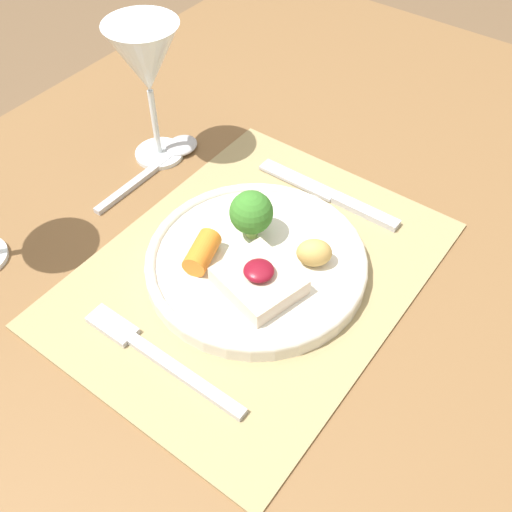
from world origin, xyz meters
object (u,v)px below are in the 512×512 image
object	(u,v)px
spoon	(170,155)
dinner_plate	(256,259)
knife	(336,198)
fork	(152,353)
wine_glass_near	(146,63)

from	to	relation	value
spoon	dinner_plate	bearing A→B (deg)	-111.92
dinner_plate	knife	size ratio (longest dim) A/B	1.25
fork	knife	distance (m)	0.30
fork	knife	xyz separation A→B (m)	(0.30, -0.03, -0.00)
knife	dinner_plate	bearing A→B (deg)	174.70
knife	spoon	world-z (taller)	spoon
dinner_plate	knife	distance (m)	0.15
spoon	fork	bearing A→B (deg)	-139.91
spoon	wine_glass_near	world-z (taller)	wine_glass_near
dinner_plate	wine_glass_near	xyz separation A→B (m)	(0.09, 0.22, 0.12)
dinner_plate	spoon	distance (m)	0.23
fork	spoon	world-z (taller)	spoon
fork	spoon	bearing A→B (deg)	40.43
dinner_plate	spoon	world-z (taller)	dinner_plate
spoon	knife	bearing A→B (deg)	-73.81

